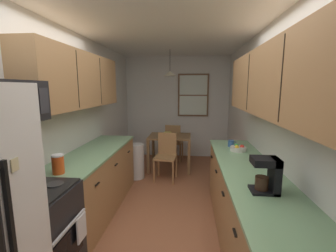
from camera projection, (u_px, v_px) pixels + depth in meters
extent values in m
plane|color=#995B3D|center=(166.00, 205.00, 3.51)|extent=(12.00, 12.00, 0.00)
cube|color=silver|center=(77.00, 121.00, 3.43)|extent=(0.10, 9.00, 2.55)
cube|color=silver|center=(263.00, 124.00, 3.18)|extent=(0.10, 9.00, 2.55)
cube|color=silver|center=(177.00, 107.00, 5.91)|extent=(4.40, 0.10, 2.55)
cube|color=white|center=(166.00, 26.00, 3.09)|extent=(4.40, 9.00, 0.08)
cube|color=beige|center=(15.00, 165.00, 1.21)|extent=(0.01, 0.05, 0.07)
cube|color=black|center=(34.00, 242.00, 1.99)|extent=(0.62, 0.66, 0.90)
cube|color=black|center=(69.00, 247.00, 1.96)|extent=(0.01, 0.46, 0.30)
cube|color=silver|center=(70.00, 225.00, 1.92)|extent=(0.02, 0.52, 0.02)
cube|color=black|center=(29.00, 192.00, 1.91)|extent=(0.59, 0.62, 0.02)
cylinder|color=#2D2D2D|center=(26.00, 183.00, 2.06)|extent=(0.15, 0.15, 0.01)
cylinder|color=#2D2D2D|center=(33.00, 200.00, 1.75)|extent=(0.15, 0.15, 0.01)
cylinder|color=#2D2D2D|center=(55.00, 184.00, 2.04)|extent=(0.15, 0.15, 0.01)
cube|color=black|center=(5.00, 102.00, 1.80)|extent=(0.38, 0.57, 0.34)
cube|color=black|center=(23.00, 103.00, 1.72)|extent=(0.01, 0.34, 0.22)
cube|color=#2D2D33|center=(44.00, 101.00, 1.97)|extent=(0.01, 0.11, 0.22)
cube|color=#A87A4C|center=(96.00, 181.00, 3.31)|extent=(0.60, 2.01, 0.87)
cube|color=#7AA87A|center=(94.00, 151.00, 3.23)|extent=(0.63, 2.03, 0.03)
cube|color=black|center=(97.00, 184.00, 2.58)|extent=(0.02, 0.10, 0.01)
cube|color=black|center=(116.00, 165.00, 3.23)|extent=(0.02, 0.10, 0.01)
cube|color=black|center=(129.00, 152.00, 3.89)|extent=(0.02, 0.10, 0.01)
cube|color=#A87A4C|center=(79.00, 80.00, 3.03)|extent=(0.32, 2.11, 0.72)
cube|color=#2D2319|center=(78.00, 79.00, 2.68)|extent=(0.01, 0.01, 0.66)
cube|color=#2D2319|center=(101.00, 81.00, 3.36)|extent=(0.01, 0.01, 0.66)
cube|color=#A87A4C|center=(253.00, 219.00, 2.36)|extent=(0.60, 3.20, 0.87)
cube|color=#7AA87A|center=(255.00, 178.00, 2.28)|extent=(0.63, 3.22, 0.03)
cube|color=black|center=(235.00, 233.00, 1.72)|extent=(0.02, 0.10, 0.01)
cube|color=black|center=(223.00, 194.00, 2.34)|extent=(0.02, 0.10, 0.01)
cube|color=black|center=(216.00, 171.00, 2.97)|extent=(0.02, 0.10, 0.01)
cube|color=black|center=(212.00, 157.00, 3.60)|extent=(0.02, 0.10, 0.01)
cube|color=#A87A4C|center=(280.00, 81.00, 2.07)|extent=(0.32, 2.90, 0.66)
cube|color=#2D2319|center=(281.00, 79.00, 1.61)|extent=(0.01, 0.01, 0.61)
cube|color=#2D2319|center=(248.00, 82.00, 2.55)|extent=(0.01, 0.01, 0.61)
cube|color=brown|center=(170.00, 136.00, 4.97)|extent=(0.90, 0.72, 0.03)
cube|color=brown|center=(148.00, 157.00, 4.75)|extent=(0.06, 0.06, 0.71)
cube|color=brown|center=(189.00, 158.00, 4.67)|extent=(0.06, 0.06, 0.71)
cube|color=brown|center=(153.00, 149.00, 5.40)|extent=(0.06, 0.06, 0.71)
cube|color=brown|center=(189.00, 149.00, 5.32)|extent=(0.06, 0.06, 0.71)
cube|color=#A87A4C|center=(165.00, 158.00, 4.39)|extent=(0.44, 0.44, 0.04)
cube|color=#A87A4C|center=(167.00, 144.00, 4.53)|extent=(0.37, 0.07, 0.45)
cylinder|color=#A87A4C|center=(173.00, 173.00, 4.22)|extent=(0.04, 0.04, 0.43)
cylinder|color=#A87A4C|center=(154.00, 172.00, 4.29)|extent=(0.04, 0.04, 0.43)
cylinder|color=#A87A4C|center=(176.00, 167.00, 4.57)|extent=(0.04, 0.04, 0.43)
cylinder|color=#A87A4C|center=(159.00, 165.00, 4.64)|extent=(0.04, 0.04, 0.43)
cube|color=#A87A4C|center=(174.00, 142.00, 5.64)|extent=(0.44, 0.44, 0.04)
cube|color=#A87A4C|center=(173.00, 135.00, 5.43)|extent=(0.37, 0.07, 0.45)
cylinder|color=#A87A4C|center=(168.00, 149.00, 5.89)|extent=(0.04, 0.04, 0.43)
cylinder|color=#A87A4C|center=(182.00, 150.00, 5.82)|extent=(0.04, 0.04, 0.43)
cylinder|color=#A87A4C|center=(165.00, 153.00, 5.54)|extent=(0.04, 0.04, 0.43)
cylinder|color=#A87A4C|center=(180.00, 154.00, 5.47)|extent=(0.04, 0.04, 0.43)
cylinder|color=black|center=(170.00, 60.00, 4.71)|extent=(0.01, 0.01, 0.43)
cone|color=beige|center=(170.00, 74.00, 4.75)|extent=(0.27, 0.27, 0.10)
sphere|color=white|center=(170.00, 73.00, 4.75)|extent=(0.06, 0.06, 0.06)
cube|color=brown|center=(193.00, 95.00, 5.75)|extent=(0.77, 0.04, 1.06)
cube|color=silver|center=(193.00, 95.00, 5.73)|extent=(0.69, 0.01, 0.98)
cube|color=brown|center=(193.00, 95.00, 5.73)|extent=(0.69, 0.02, 0.03)
cylinder|color=silver|center=(136.00, 161.00, 4.52)|extent=(0.30, 0.30, 0.68)
cylinder|color=#D84C19|center=(58.00, 165.00, 2.34)|extent=(0.12, 0.12, 0.18)
cylinder|color=white|center=(57.00, 155.00, 2.33)|extent=(0.12, 0.12, 0.02)
cube|color=white|center=(82.00, 228.00, 2.11)|extent=(0.02, 0.16, 0.24)
cube|color=black|center=(263.00, 190.00, 1.94)|extent=(0.22, 0.18, 0.02)
cube|color=black|center=(274.00, 175.00, 1.91)|extent=(0.06, 0.18, 0.30)
cube|color=black|center=(266.00, 161.00, 1.90)|extent=(0.22, 0.18, 0.06)
cylinder|color=#331E14|center=(262.00, 183.00, 1.93)|extent=(0.11, 0.11, 0.11)
cylinder|color=#335999|center=(231.00, 143.00, 3.43)|extent=(0.09, 0.09, 0.10)
torus|color=#335999|center=(235.00, 143.00, 3.43)|extent=(0.05, 0.01, 0.05)
cylinder|color=silver|center=(238.00, 149.00, 3.20)|extent=(0.22, 0.22, 0.06)
cylinder|color=black|center=(238.00, 148.00, 3.19)|extent=(0.18, 0.18, 0.03)
sphere|color=red|center=(242.00, 147.00, 3.18)|extent=(0.06, 0.06, 0.06)
sphere|color=green|center=(237.00, 146.00, 3.24)|extent=(0.06, 0.06, 0.06)
sphere|color=yellow|center=(237.00, 147.00, 3.15)|extent=(0.06, 0.06, 0.06)
cylinder|color=#E0D14C|center=(168.00, 133.00, 5.05)|extent=(0.17, 0.17, 0.06)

